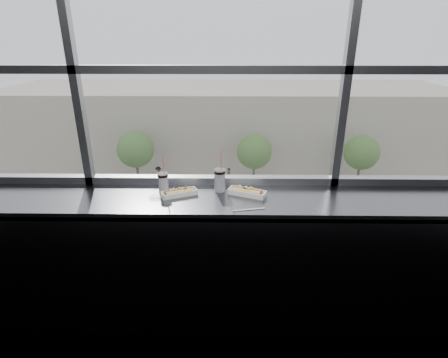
{
  "coord_description": "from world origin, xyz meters",
  "views": [
    {
      "loc": [
        0.14,
        -1.15,
        2.22
      ],
      "look_at": [
        0.11,
        1.23,
        1.25
      ],
      "focal_mm": 28.0,
      "sensor_mm": 36.0,
      "label": 1
    }
  ],
  "objects_px": {
    "soda_cup_right": "(220,179)",
    "tree_left": "(135,149)",
    "car_near_b": "(108,244)",
    "tree_right": "(362,153)",
    "car_near_c": "(203,245)",
    "hotdog_tray_right": "(247,192)",
    "car_far_c": "(355,193)",
    "loose_straw": "(249,210)",
    "car_near_e": "(436,246)",
    "wrapper": "(156,197)",
    "pedestrian_b": "(228,175)",
    "pedestrian_a": "(158,173)",
    "car_near_d": "(339,247)",
    "car_near_a": "(3,244)",
    "tree_center": "(254,152)",
    "hotdog_tray_left": "(179,192)",
    "car_far_a": "(85,192)",
    "soda_cup_left": "(163,182)"
  },
  "relations": [
    {
      "from": "car_near_b",
      "to": "tree_right",
      "type": "distance_m",
      "value": 23.18
    },
    {
      "from": "loose_straw",
      "to": "car_near_b",
      "type": "height_order",
      "value": "loose_straw"
    },
    {
      "from": "car_near_b",
      "to": "pedestrian_a",
      "type": "relative_size",
      "value": 3.33
    },
    {
      "from": "car_far_c",
      "to": "car_near_b",
      "type": "distance_m",
      "value": 19.8
    },
    {
      "from": "soda_cup_right",
      "to": "pedestrian_a",
      "type": "height_order",
      "value": "soda_cup_right"
    },
    {
      "from": "car_near_c",
      "to": "car_far_c",
      "type": "height_order",
      "value": "car_far_c"
    },
    {
      "from": "pedestrian_b",
      "to": "tree_center",
      "type": "relative_size",
      "value": 0.42
    },
    {
      "from": "hotdog_tray_left",
      "to": "pedestrian_b",
      "type": "xyz_separation_m",
      "value": [
        0.34,
        28.22,
        -11.01
      ]
    },
    {
      "from": "car_far_c",
      "to": "tree_left",
      "type": "xyz_separation_m",
      "value": [
        -19.17,
        4.0,
        2.43
      ]
    },
    {
      "from": "wrapper",
      "to": "car_near_b",
      "type": "distance_m",
      "value": 20.84
    },
    {
      "from": "car_near_b",
      "to": "pedestrian_b",
      "type": "xyz_separation_m",
      "value": [
        7.53,
        11.98,
        -0.07
      ]
    },
    {
      "from": "car_near_c",
      "to": "hotdog_tray_right",
      "type": "bearing_deg",
      "value": -172.5
    },
    {
      "from": "car_far_c",
      "to": "tree_left",
      "type": "relative_size",
      "value": 1.27
    },
    {
      "from": "car_near_d",
      "to": "tree_right",
      "type": "height_order",
      "value": "tree_right"
    },
    {
      "from": "tree_right",
      "to": "pedestrian_b",
      "type": "bearing_deg",
      "value": -179.88
    },
    {
      "from": "car_near_c",
      "to": "pedestrian_b",
      "type": "bearing_deg",
      "value": -6.13
    },
    {
      "from": "soda_cup_right",
      "to": "loose_straw",
      "type": "bearing_deg",
      "value": -57.55
    },
    {
      "from": "car_near_c",
      "to": "car_far_c",
      "type": "distance_m",
      "value": 14.56
    },
    {
      "from": "soda_cup_right",
      "to": "pedestrian_b",
      "type": "xyz_separation_m",
      "value": [
        0.03,
        28.12,
        -11.08
      ]
    },
    {
      "from": "car_far_c",
      "to": "car_near_b",
      "type": "bearing_deg",
      "value": 113.99
    },
    {
      "from": "hotdog_tray_left",
      "to": "car_near_c",
      "type": "relative_size",
      "value": 0.04
    },
    {
      "from": "car_far_c",
      "to": "pedestrian_a",
      "type": "distance_m",
      "value": 17.93
    },
    {
      "from": "wrapper",
      "to": "car_far_c",
      "type": "relative_size",
      "value": 0.02
    },
    {
      "from": "hotdog_tray_right",
      "to": "tree_right",
      "type": "height_order",
      "value": "hotdog_tray_right"
    },
    {
      "from": "loose_straw",
      "to": "car_near_e",
      "type": "xyz_separation_m",
      "value": [
        12.77,
        16.48,
        -10.92
      ]
    },
    {
      "from": "hotdog_tray_left",
      "to": "car_far_c",
      "type": "height_order",
      "value": "hotdog_tray_left"
    },
    {
      "from": "car_near_b",
      "to": "car_near_e",
      "type": "bearing_deg",
      "value": -88.04
    },
    {
      "from": "soda_cup_left",
      "to": "car_near_e",
      "type": "height_order",
      "value": "soda_cup_left"
    },
    {
      "from": "car_near_b",
      "to": "car_far_c",
      "type": "bearing_deg",
      "value": -64.21
    },
    {
      "from": "pedestrian_b",
      "to": "tree_center",
      "type": "bearing_deg",
      "value": 90.6
    },
    {
      "from": "soda_cup_left",
      "to": "car_near_b",
      "type": "distance_m",
      "value": 20.81
    },
    {
      "from": "loose_straw",
      "to": "car_near_c",
      "type": "height_order",
      "value": "loose_straw"
    },
    {
      "from": "car_near_d",
      "to": "pedestrian_b",
      "type": "distance_m",
      "value": 13.83
    },
    {
      "from": "loose_straw",
      "to": "tree_left",
      "type": "height_order",
      "value": "loose_straw"
    },
    {
      "from": "pedestrian_a",
      "to": "pedestrian_b",
      "type": "distance_m",
      "value": 6.78
    },
    {
      "from": "car_near_c",
      "to": "car_far_c",
      "type": "relative_size",
      "value": 0.95
    },
    {
      "from": "car_near_c",
      "to": "car_near_a",
      "type": "xyz_separation_m",
      "value": [
        -12.66,
        0.0,
        -0.03
      ]
    },
    {
      "from": "car_near_d",
      "to": "car_far_a",
      "type": "bearing_deg",
      "value": 60.74
    },
    {
      "from": "car_near_c",
      "to": "tree_right",
      "type": "distance_m",
      "value": 18.39
    },
    {
      "from": "car_near_d",
      "to": "car_near_a",
      "type": "distance_m",
      "value": 21.15
    },
    {
      "from": "soda_cup_left",
      "to": "soda_cup_right",
      "type": "xyz_separation_m",
      "value": [
        0.43,
        0.04,
        0.01
      ]
    },
    {
      "from": "loose_straw",
      "to": "car_far_c",
      "type": "bearing_deg",
      "value": 55.22
    },
    {
      "from": "soda_cup_right",
      "to": "tree_left",
      "type": "relative_size",
      "value": 0.06
    },
    {
      "from": "wrapper",
      "to": "pedestrian_a",
      "type": "xyz_separation_m",
      "value": [
        -6.24,
        28.89,
        -11.06
      ]
    },
    {
      "from": "pedestrian_a",
      "to": "tree_right",
      "type": "bearing_deg",
      "value": 88.22
    },
    {
      "from": "tree_right",
      "to": "car_near_a",
      "type": "bearing_deg",
      "value": -155.57
    },
    {
      "from": "car_near_d",
      "to": "car_near_b",
      "type": "relative_size",
      "value": 0.91
    },
    {
      "from": "tree_center",
      "to": "pedestrian_a",
      "type": "bearing_deg",
      "value": 176.31
    },
    {
      "from": "wrapper",
      "to": "tree_center",
      "type": "distance_m",
      "value": 29.73
    },
    {
      "from": "car_near_e",
      "to": "car_far_c",
      "type": "bearing_deg",
      "value": 16.31
    }
  ]
}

